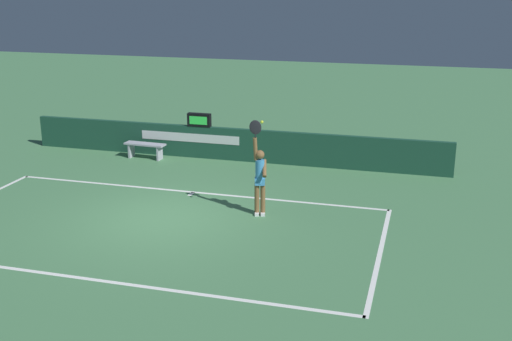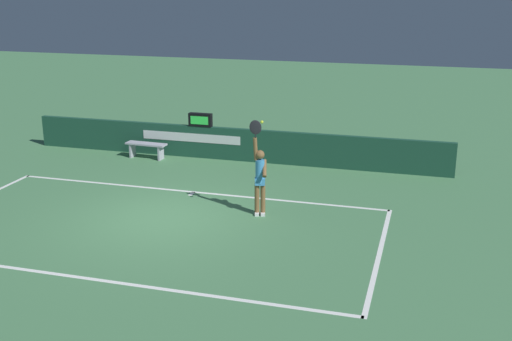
{
  "view_description": "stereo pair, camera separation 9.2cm",
  "coord_description": "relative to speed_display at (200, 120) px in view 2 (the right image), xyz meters",
  "views": [
    {
      "loc": [
        5.91,
        -12.91,
        5.43
      ],
      "look_at": [
        2.14,
        0.55,
        1.19
      ],
      "focal_mm": 44.34,
      "sensor_mm": 36.0,
      "label": 1
    },
    {
      "loc": [
        6.0,
        -12.88,
        5.43
      ],
      "look_at": [
        2.14,
        0.55,
        1.19
      ],
      "focal_mm": 44.34,
      "sensor_mm": 36.0,
      "label": 2
    }
  ],
  "objects": [
    {
      "name": "tennis_ball",
      "position": [
        3.31,
        -4.73,
        1.14
      ],
      "size": [
        0.07,
        0.07,
        0.07
      ],
      "color": "#CFE32F"
    },
    {
      "name": "court_lines",
      "position": [
        1.02,
        -5.9,
        -1.22
      ],
      "size": [
        10.39,
        5.41,
        0.0
      ],
      "color": "white",
      "rests_on": "ground"
    },
    {
      "name": "speed_display",
      "position": [
        0.0,
        0.0,
        0.0
      ],
      "size": [
        0.74,
        0.2,
        0.41
      ],
      "color": "black",
      "rests_on": "back_wall"
    },
    {
      "name": "courtside_bench_near",
      "position": [
        -1.62,
        -0.58,
        -0.85
      ],
      "size": [
        1.34,
        0.43,
        0.49
      ],
      "color": "#ABA9B9",
      "rests_on": "ground"
    },
    {
      "name": "tennis_player",
      "position": [
        3.17,
        -4.4,
        -0.26
      ],
      "size": [
        0.48,
        0.45,
        2.34
      ],
      "color": "brown",
      "rests_on": "ground"
    },
    {
      "name": "back_wall",
      "position": [
        1.02,
        0.0,
        -0.71
      ],
      "size": [
        13.41,
        0.17,
        1.02
      ],
      "color": "#194432",
      "rests_on": "ground"
    },
    {
      "name": "ground_plane",
      "position": [
        1.02,
        -5.24,
        -1.22
      ],
      "size": [
        60.0,
        60.0,
        0.0
      ],
      "primitive_type": "plane",
      "color": "#477E50"
    }
  ]
}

